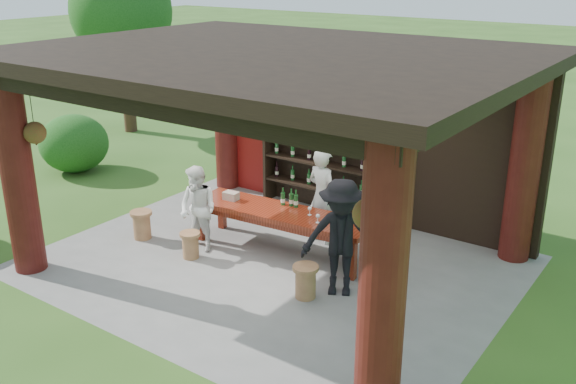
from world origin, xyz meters
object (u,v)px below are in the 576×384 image
Objects in this scene: stool_near_left at (190,244)px; stool_far_left at (142,224)px; guest_woman at (198,209)px; guest_man at (341,238)px; wine_shelf at (326,153)px; host at (322,196)px; stool_near_right at (306,281)px; napkin_basket at (231,196)px; tasting_table at (281,217)px.

stool_far_left is (-1.27, 0.08, 0.03)m from stool_near_left.
guest_woman is 0.83× the size of guest_man.
stool_far_left is 0.29× the size of guest_man.
wine_shelf is 1.44m from host.
host reaches higher than stool_far_left.
guest_man is at bearing 50.03° from stool_near_right.
guest_man reaches higher than napkin_basket.
guest_man is 6.95× the size of napkin_basket.
tasting_table is at bearing 4.51° from napkin_basket.
stool_near_left is at bearing 64.18° from host.
guest_woman reaches higher than tasting_table.
guest_woman reaches higher than napkin_basket.
tasting_table is 1.90× the size of host.
guest_man is at bearing -13.12° from napkin_basket.
guest_woman is 0.70m from napkin_basket.
host is 1.61m from napkin_basket.
stool_near_left is 2.33m from stool_near_right.
guest_man is 2.68m from napkin_basket.
stool_far_left is 0.35× the size of guest_woman.
stool_near_right is (1.57, -3.07, -0.96)m from wine_shelf.
napkin_basket reaches higher than stool_near_right.
stool_far_left reaches higher than stool_near_right.
wine_shelf is at bearing 55.79° from stool_far_left.
guest_man is at bearing 142.53° from host.
napkin_basket is at bearing 43.51° from host.
napkin_basket is at bearing 140.29° from guest_man.
guest_man is (2.67, 0.40, 0.66)m from stool_near_left.
wine_shelf is 1.86× the size of guest_woman.
napkin_basket is (0.17, 0.67, 0.07)m from guest_woman.
guest_woman is (1.16, 0.25, 0.47)m from stool_far_left.
stool_far_left is at bearing 158.02° from guest_man.
tasting_table is 2.60m from stool_far_left.
tasting_table is 6.37× the size of stool_near_right.
guest_man is at bearing 8.52° from stool_near_left.
stool_near_right is 2.50m from guest_woman.
stool_near_right is at bearing -7.02° from guest_woman.
host reaches higher than tasting_table.
wine_shelf reaches higher than stool_near_right.
tasting_table is 1.60m from stool_near_left.
host is 0.95× the size of guest_man.
wine_shelf is 0.85× the size of tasting_table.
tasting_table is 0.86m from host.
guest_man is at bearing 4.62° from stool_far_left.
host reaches higher than stool_near_right.
wine_shelf is 5.43× the size of stool_near_right.
stool_far_left is (-2.36, -1.01, -0.36)m from tasting_table.
napkin_basket is (-1.03, -0.08, 0.19)m from tasting_table.
stool_near_right is 0.99× the size of stool_far_left.
stool_near_right is (1.23, -1.10, -0.36)m from tasting_table.
wine_shelf reaches higher than stool_near_left.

